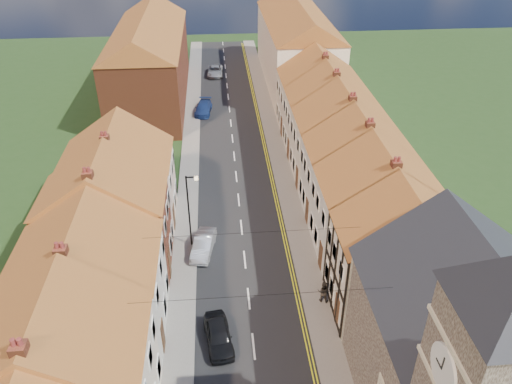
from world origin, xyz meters
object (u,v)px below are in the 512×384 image
(car_distant, at_px, (215,71))
(car_far, at_px, (203,108))
(church, at_px, (480,362))
(car_mid, at_px, (204,245))
(lamppost, at_px, (190,207))
(pedestrian_right, at_px, (323,292))
(car_near, at_px, (219,335))

(car_distant, bearing_deg, car_far, -94.02)
(church, bearing_deg, car_mid, 127.82)
(church, xyz_separation_m, lamppost, (-13.17, 16.68, -2.34))
(pedestrian_right, bearing_deg, car_mid, -17.68)
(car_near, bearing_deg, car_distant, 81.46)
(church, bearing_deg, lamppost, 128.30)
(car_distant, relative_size, pedestrian_right, 2.82)
(car_near, bearing_deg, pedestrian_right, 14.55)
(car_near, distance_m, pedestrian_right, 7.44)
(car_far, xyz_separation_m, car_distant, (1.59, 13.22, -0.01))
(church, distance_m, pedestrian_right, 12.03)
(lamppost, bearing_deg, car_distant, 86.55)
(church, height_order, pedestrian_right, church)
(car_mid, bearing_deg, car_distant, 98.89)
(car_distant, distance_m, pedestrian_right, 45.47)
(lamppost, xyz_separation_m, car_near, (1.76, -9.53, -2.90))
(pedestrian_right, bearing_deg, car_distant, -62.52)
(car_far, relative_size, pedestrian_right, 2.73)
(church, xyz_separation_m, pedestrian_right, (-4.54, 9.98, -4.96))
(pedestrian_right, bearing_deg, lamppost, -18.31)
(car_near, height_order, car_far, car_near)
(lamppost, bearing_deg, church, -51.70)
(car_near, xyz_separation_m, car_mid, (-0.92, 8.75, -0.00))
(lamppost, distance_m, car_distant, 38.51)
(church, relative_size, pedestrian_right, 9.59)
(car_mid, height_order, car_distant, car_mid)
(car_mid, xyz_separation_m, car_far, (-0.11, 25.89, -0.01))
(church, bearing_deg, car_near, 147.97)
(car_far, bearing_deg, pedestrian_right, -69.15)
(lamppost, height_order, car_near, lamppost)
(pedestrian_right, bearing_deg, car_near, 41.91)
(car_near, distance_m, car_distant, 47.87)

